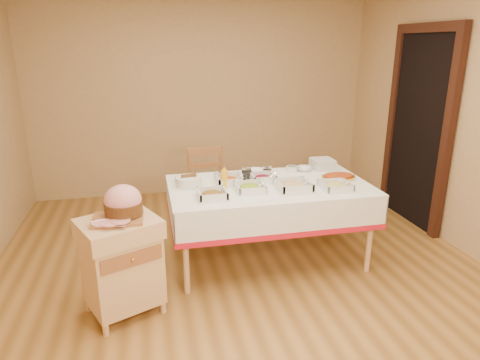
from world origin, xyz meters
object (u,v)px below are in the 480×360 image
at_px(mustard_bottle, 224,178).
at_px(plate_stack, 322,164).
at_px(preserve_jar_left, 247,173).
at_px(butcher_cart, 122,261).
at_px(bread_basket, 189,181).
at_px(ham_on_board, 122,204).
at_px(preserve_jar_right, 267,171).
at_px(brass_platter, 338,177).
at_px(dining_chair, 208,190).
at_px(dining_table, 269,201).

relative_size(mustard_bottle, plate_stack, 0.90).
distance_m(preserve_jar_left, plate_stack, 0.85).
distance_m(butcher_cart, preserve_jar_left, 1.44).
bearing_deg(preserve_jar_left, plate_stack, 10.85).
relative_size(mustard_bottle, bread_basket, 0.84).
xyz_separation_m(ham_on_board, preserve_jar_right, (1.32, 0.80, -0.07)).
bearing_deg(butcher_cart, bread_basket, 49.71).
bearing_deg(bread_basket, brass_platter, -3.92).
height_order(ham_on_board, bread_basket, ham_on_board).
distance_m(butcher_cart, mustard_bottle, 1.15).
distance_m(ham_on_board, brass_platter, 2.04).
distance_m(dining_chair, preserve_jar_left, 0.74).
xyz_separation_m(ham_on_board, mustard_bottle, (0.86, 0.56, -0.03)).
bearing_deg(ham_on_board, butcher_cart, -141.85).
relative_size(dining_table, brass_platter, 5.57).
height_order(dining_table, bread_basket, bread_basket).
xyz_separation_m(preserve_jar_right, mustard_bottle, (-0.47, -0.24, 0.04)).
bearing_deg(plate_stack, preserve_jar_left, -169.15).
height_order(preserve_jar_left, preserve_jar_right, preserve_jar_left).
bearing_deg(butcher_cart, plate_stack, 25.56).
relative_size(bread_basket, plate_stack, 1.08).
bearing_deg(dining_chair, bread_basket, -111.72).
height_order(dining_chair, preserve_jar_left, dining_chair).
distance_m(preserve_jar_left, mustard_bottle, 0.32).
bearing_deg(butcher_cart, dining_table, 23.95).
height_order(dining_table, preserve_jar_left, preserve_jar_left).
height_order(dining_table, plate_stack, plate_stack).
bearing_deg(brass_platter, preserve_jar_left, 167.44).
xyz_separation_m(bread_basket, brass_platter, (1.41, -0.10, -0.02)).
distance_m(mustard_bottle, bread_basket, 0.33).
distance_m(dining_table, bread_basket, 0.76).
bearing_deg(preserve_jar_right, dining_chair, 132.48).
bearing_deg(ham_on_board, plate_stack, 25.27).
height_order(ham_on_board, brass_platter, ham_on_board).
bearing_deg(plate_stack, butcher_cart, -154.44).
distance_m(dining_table, mustard_bottle, 0.48).
bearing_deg(butcher_cart, preserve_jar_left, 34.52).
distance_m(preserve_jar_left, bread_basket, 0.57).
relative_size(ham_on_board, mustard_bottle, 1.96).
bearing_deg(ham_on_board, mustard_bottle, 33.10).
xyz_separation_m(ham_on_board, bread_basket, (0.55, 0.66, -0.07)).
xyz_separation_m(mustard_bottle, bread_basket, (-0.31, 0.11, -0.04)).
bearing_deg(brass_platter, butcher_cart, -163.34).
distance_m(plate_stack, brass_platter, 0.35).
bearing_deg(dining_table, bread_basket, 171.10).
distance_m(dining_chair, ham_on_board, 1.63).
xyz_separation_m(preserve_jar_right, plate_stack, (0.62, 0.12, 0.00)).
xyz_separation_m(bread_basket, plate_stack, (1.40, 0.25, 0.01)).
distance_m(dining_chair, mustard_bottle, 0.87).
height_order(ham_on_board, plate_stack, ham_on_board).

